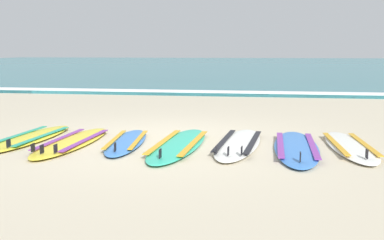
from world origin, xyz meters
name	(u,v)px	position (x,y,z in m)	size (l,w,h in m)	color
ground_plane	(164,141)	(0.00, 0.00, 0.00)	(80.00, 80.00, 0.00)	#C1B599
sea	(246,64)	(0.00, 36.78, 0.05)	(80.00, 60.00, 0.10)	teal
wave_foam_strip	(214,93)	(0.00, 7.20, 0.06)	(80.00, 0.84, 0.11)	white
surfboard_0	(31,138)	(-2.07, -0.22, 0.04)	(0.66, 2.27, 0.18)	yellow
surfboard_1	(73,142)	(-1.30, -0.41, 0.04)	(0.63, 2.33, 0.18)	yellow
surfboard_2	(127,142)	(-0.51, -0.29, 0.04)	(0.69, 2.01, 0.18)	#3875CC
surfboard_3	(179,144)	(0.29, -0.35, 0.04)	(0.75, 2.52, 0.18)	#2DB793
surfboard_4	(238,143)	(1.14, -0.15, 0.04)	(0.80, 2.39, 0.18)	silver
surfboard_5	(296,147)	(1.96, -0.29, 0.04)	(0.67, 2.45, 0.18)	#3875CC
surfboard_6	(350,146)	(2.71, -0.10, 0.04)	(0.66, 2.24, 0.18)	silver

